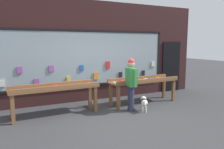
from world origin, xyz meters
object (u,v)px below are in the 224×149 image
(display_table_right, at_px, (144,83))
(small_dog, at_px, (144,102))
(display_table_left, at_px, (55,90))
(person_browsing, at_px, (131,81))

(display_table_right, bearing_deg, small_dog, -122.30)
(display_table_right, distance_m, small_dog, 1.03)
(display_table_left, bearing_deg, display_table_right, -0.02)
(display_table_right, relative_size, person_browsing, 1.56)
(person_browsing, bearing_deg, display_table_left, 83.52)
(display_table_left, relative_size, person_browsing, 1.56)
(display_table_right, height_order, small_dog, display_table_right)
(person_browsing, distance_m, small_dog, 0.74)
(display_table_left, distance_m, person_browsing, 2.22)
(display_table_left, bearing_deg, small_dog, -17.90)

